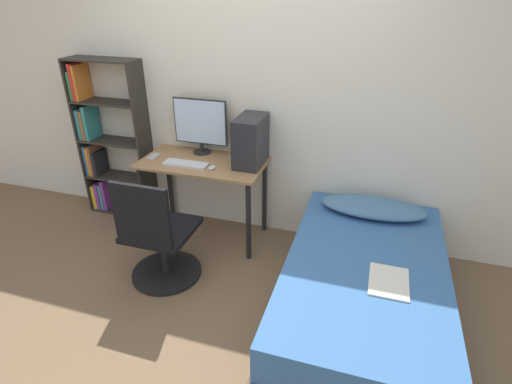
{
  "coord_description": "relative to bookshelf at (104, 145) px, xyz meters",
  "views": [
    {
      "loc": [
        1.04,
        -1.78,
        2.11
      ],
      "look_at": [
        0.26,
        0.73,
        0.75
      ],
      "focal_mm": 28.0,
      "sensor_mm": 36.0,
      "label": 1
    }
  ],
  "objects": [
    {
      "name": "ground_plane",
      "position": [
        1.49,
        -1.31,
        -0.72
      ],
      "size": [
        14.0,
        14.0,
        0.0
      ],
      "primitive_type": "plane",
      "color": "brown"
    },
    {
      "name": "wall_back",
      "position": [
        1.49,
        0.15,
        0.53
      ],
      "size": [
        8.0,
        0.05,
        2.5
      ],
      "color": "silver",
      "rests_on": "ground_plane"
    },
    {
      "name": "desk",
      "position": [
        1.13,
        -0.17,
        -0.08
      ],
      "size": [
        1.09,
        0.58,
        0.75
      ],
      "color": "#997047",
      "rests_on": "ground_plane"
    },
    {
      "name": "bookshelf",
      "position": [
        0.0,
        0.0,
        0.0
      ],
      "size": [
        0.69,
        0.25,
        1.54
      ],
      "color": "#2D2823",
      "rests_on": "ground_plane"
    },
    {
      "name": "office_chair",
      "position": [
        1.05,
        -0.87,
        -0.37
      ],
      "size": [
        0.56,
        0.56,
        0.92
      ],
      "color": "black",
      "rests_on": "ground_plane"
    },
    {
      "name": "bed",
      "position": [
        2.6,
        -0.81,
        -0.49
      ],
      "size": [
        1.08,
        1.87,
        0.47
      ],
      "color": "#4C3D2D",
      "rests_on": "ground_plane"
    },
    {
      "name": "pillow",
      "position": [
        2.6,
        -0.14,
        -0.19
      ],
      "size": [
        0.82,
        0.36,
        0.11
      ],
      "color": "teal",
      "rests_on": "bed"
    },
    {
      "name": "magazine",
      "position": [
        2.74,
        -0.98,
        -0.24
      ],
      "size": [
        0.24,
        0.32,
        0.01
      ],
      "color": "silver",
      "rests_on": "bed"
    },
    {
      "name": "monitor",
      "position": [
        1.04,
        0.02,
        0.31
      ],
      "size": [
        0.5,
        0.17,
        0.5
      ],
      "color": "black",
      "rests_on": "desk"
    },
    {
      "name": "keyboard",
      "position": [
        1.03,
        -0.28,
        0.05
      ],
      "size": [
        0.39,
        0.13,
        0.02
      ],
      "color": "silver",
      "rests_on": "desk"
    },
    {
      "name": "pc_tower",
      "position": [
        1.55,
        -0.09,
        0.24
      ],
      "size": [
        0.22,
        0.38,
        0.41
      ],
      "color": "#232328",
      "rests_on": "desk"
    },
    {
      "name": "mouse",
      "position": [
        1.27,
        -0.28,
        0.05
      ],
      "size": [
        0.06,
        0.09,
        0.02
      ],
      "color": "silver",
      "rests_on": "desk"
    },
    {
      "name": "phone",
      "position": [
        0.67,
        -0.2,
        0.04
      ],
      "size": [
        0.07,
        0.14,
        0.01
      ],
      "color": "#B7B7BC",
      "rests_on": "desk"
    }
  ]
}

